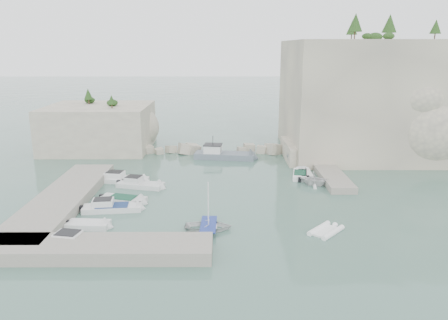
{
  "coord_description": "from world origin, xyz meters",
  "views": [
    {
      "loc": [
        -0.17,
        -44.26,
        16.13
      ],
      "look_at": [
        0.0,
        6.0,
        3.0
      ],
      "focal_mm": 35.0,
      "sensor_mm": 36.0,
      "label": 1
    }
  ],
  "objects_px": {
    "motorboat_b": "(141,187)",
    "tender_east_d": "(305,165)",
    "motorboat_a": "(123,182)",
    "motorboat_e": "(89,228)",
    "motorboat_c": "(123,202)",
    "tender_east_a": "(314,185)",
    "rowboat": "(209,229)",
    "motorboat_d": "(112,211)",
    "tender_east_c": "(305,176)",
    "inflatable_dinghy": "(326,232)",
    "tender_east_b": "(300,177)",
    "work_boat": "(225,158)",
    "motorboat_f": "(79,248)"
  },
  "relations": [
    {
      "from": "inflatable_dinghy",
      "to": "tender_east_b",
      "type": "height_order",
      "value": "tender_east_b"
    },
    {
      "from": "motorboat_d",
      "to": "tender_east_a",
      "type": "bearing_deg",
      "value": 14.08
    },
    {
      "from": "motorboat_b",
      "to": "tender_east_b",
      "type": "xyz_separation_m",
      "value": [
        19.53,
        4.14,
        0.0
      ]
    },
    {
      "from": "motorboat_e",
      "to": "rowboat",
      "type": "xyz_separation_m",
      "value": [
        11.04,
        -0.46,
        0.0
      ]
    },
    {
      "from": "inflatable_dinghy",
      "to": "tender_east_c",
      "type": "xyz_separation_m",
      "value": [
        1.4,
        17.71,
        0.0
      ]
    },
    {
      "from": "rowboat",
      "to": "tender_east_d",
      "type": "distance_m",
      "value": 25.61
    },
    {
      "from": "rowboat",
      "to": "tender_east_c",
      "type": "height_order",
      "value": "rowboat"
    },
    {
      "from": "tender_east_c",
      "to": "motorboat_a",
      "type": "bearing_deg",
      "value": 99.01
    },
    {
      "from": "motorboat_b",
      "to": "motorboat_d",
      "type": "relative_size",
      "value": 0.94
    },
    {
      "from": "motorboat_a",
      "to": "tender_east_b",
      "type": "height_order",
      "value": "motorboat_a"
    },
    {
      "from": "motorboat_c",
      "to": "inflatable_dinghy",
      "type": "xyz_separation_m",
      "value": [
        19.88,
        -7.89,
        0.0
      ]
    },
    {
      "from": "tender_east_d",
      "to": "motorboat_b",
      "type": "bearing_deg",
      "value": 118.39
    },
    {
      "from": "tender_east_c",
      "to": "tender_east_d",
      "type": "height_order",
      "value": "tender_east_d"
    },
    {
      "from": "motorboat_e",
      "to": "rowboat",
      "type": "bearing_deg",
      "value": 1.35
    },
    {
      "from": "motorboat_a",
      "to": "motorboat_e",
      "type": "bearing_deg",
      "value": -81.64
    },
    {
      "from": "tender_east_b",
      "to": "tender_east_c",
      "type": "height_order",
      "value": "same"
    },
    {
      "from": "tender_east_c",
      "to": "motorboat_e",
      "type": "bearing_deg",
      "value": 128.23
    },
    {
      "from": "tender_east_a",
      "to": "tender_east_c",
      "type": "xyz_separation_m",
      "value": [
        -0.37,
        4.06,
        0.0
      ]
    },
    {
      "from": "motorboat_d",
      "to": "rowboat",
      "type": "relative_size",
      "value": 1.5
    },
    {
      "from": "motorboat_b",
      "to": "motorboat_e",
      "type": "distance_m",
      "value": 12.14
    },
    {
      "from": "motorboat_b",
      "to": "rowboat",
      "type": "distance_m",
      "value": 14.9
    },
    {
      "from": "tender_east_c",
      "to": "work_boat",
      "type": "bearing_deg",
      "value": 51.59
    },
    {
      "from": "motorboat_e",
      "to": "work_boat",
      "type": "relative_size",
      "value": 0.44
    },
    {
      "from": "rowboat",
      "to": "work_boat",
      "type": "xyz_separation_m",
      "value": [
        1.59,
        25.96,
        0.0
      ]
    },
    {
      "from": "work_boat",
      "to": "motorboat_a",
      "type": "bearing_deg",
      "value": -129.34
    },
    {
      "from": "motorboat_a",
      "to": "tender_east_b",
      "type": "relative_size",
      "value": 1.4
    },
    {
      "from": "motorboat_d",
      "to": "motorboat_e",
      "type": "bearing_deg",
      "value": -111.51
    },
    {
      "from": "motorboat_d",
      "to": "motorboat_a",
      "type": "bearing_deg",
      "value": 90.3
    },
    {
      "from": "motorboat_a",
      "to": "tender_east_a",
      "type": "distance_m",
      "value": 23.35
    },
    {
      "from": "motorboat_b",
      "to": "motorboat_d",
      "type": "distance_m",
      "value": 7.74
    },
    {
      "from": "motorboat_f",
      "to": "motorboat_c",
      "type": "bearing_deg",
      "value": 94.2
    },
    {
      "from": "motorboat_f",
      "to": "inflatable_dinghy",
      "type": "bearing_deg",
      "value": 18.87
    },
    {
      "from": "motorboat_a",
      "to": "motorboat_b",
      "type": "distance_m",
      "value": 3.33
    },
    {
      "from": "motorboat_c",
      "to": "tender_east_b",
      "type": "relative_size",
      "value": 1.1
    },
    {
      "from": "motorboat_b",
      "to": "tender_east_c",
      "type": "relative_size",
      "value": 1.32
    },
    {
      "from": "motorboat_c",
      "to": "tender_east_a",
      "type": "xyz_separation_m",
      "value": [
        21.66,
        5.76,
        0.0
      ]
    },
    {
      "from": "motorboat_b",
      "to": "motorboat_d",
      "type": "bearing_deg",
      "value": -86.75
    },
    {
      "from": "motorboat_c",
      "to": "rowboat",
      "type": "bearing_deg",
      "value": -22.02
    },
    {
      "from": "motorboat_b",
      "to": "tender_east_d",
      "type": "height_order",
      "value": "tender_east_d"
    },
    {
      "from": "inflatable_dinghy",
      "to": "motorboat_d",
      "type": "bearing_deg",
      "value": 117.28
    },
    {
      "from": "motorboat_c",
      "to": "motorboat_f",
      "type": "height_order",
      "value": "motorboat_f"
    },
    {
      "from": "rowboat",
      "to": "tender_east_b",
      "type": "relative_size",
      "value": 0.87
    },
    {
      "from": "inflatable_dinghy",
      "to": "tender_east_b",
      "type": "relative_size",
      "value": 0.76
    },
    {
      "from": "motorboat_d",
      "to": "rowboat",
      "type": "bearing_deg",
      "value": -31.8
    },
    {
      "from": "motorboat_f",
      "to": "inflatable_dinghy",
      "type": "relative_size",
      "value": 1.72
    },
    {
      "from": "motorboat_c",
      "to": "tender_east_d",
      "type": "height_order",
      "value": "tender_east_d"
    },
    {
      "from": "tender_east_a",
      "to": "tender_east_c",
      "type": "relative_size",
      "value": 0.76
    },
    {
      "from": "tender_east_c",
      "to": "tender_east_d",
      "type": "relative_size",
      "value": 0.88
    },
    {
      "from": "motorboat_c",
      "to": "motorboat_e",
      "type": "bearing_deg",
      "value": -88.42
    },
    {
      "from": "rowboat",
      "to": "tender_east_c",
      "type": "distance_m",
      "value": 20.79
    }
  ]
}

